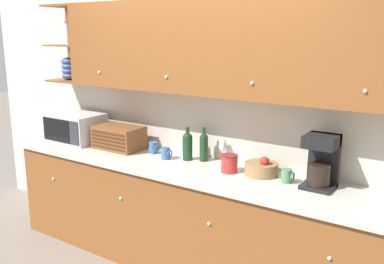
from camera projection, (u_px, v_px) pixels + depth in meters
The scene contains 16 objects.
ground_plane at pixel (205, 250), 4.10m from camera, with size 24.00×24.00×0.00m, color slate.
wall_back at pixel (208, 116), 3.83m from camera, with size 5.97×0.06×2.60m.
counter_unit at pixel (186, 216), 3.73m from camera, with size 3.59×0.68×0.94m.
backsplash_panel at pixel (206, 124), 3.81m from camera, with size 3.57×0.01×0.60m.
upper_cabinets at pixel (213, 47), 3.44m from camera, with size 3.57×0.35×0.77m.
microwave at pixel (76, 127), 4.39m from camera, with size 0.55×0.39×0.29m.
bread_box at pixel (119, 138), 4.11m from camera, with size 0.47×0.30×0.22m.
mug at pixel (154, 148), 3.96m from camera, with size 0.09×0.08×0.11m.
mug_blue_second at pixel (166, 153), 3.78m from camera, with size 0.09×0.08×0.10m.
wine_bottle at pixel (188, 145), 3.74m from camera, with size 0.09×0.09×0.29m.
second_wine_bottle at pixel (204, 146), 3.71m from camera, with size 0.07×0.07×0.30m.
wine_glass at pixel (223, 147), 3.68m from camera, with size 0.07×0.07×0.20m.
storage_canister at pixel (229, 163), 3.42m from camera, with size 0.14×0.14×0.14m.
fruit_basket at pixel (262, 168), 3.35m from camera, with size 0.26×0.26×0.16m.
mug_patterned_third at pixel (287, 176), 3.18m from camera, with size 0.09×0.08×0.10m.
coffee_maker at pixel (321, 161), 3.06m from camera, with size 0.22×0.23×0.39m.
Camera 1 is at (1.99, -3.16, 2.03)m, focal length 40.00 mm.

